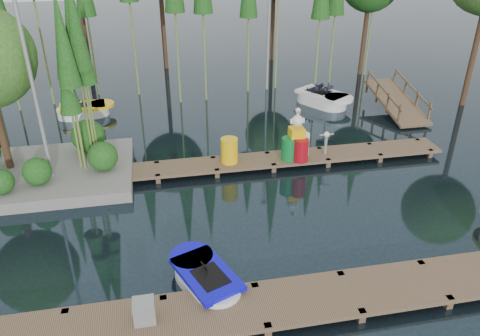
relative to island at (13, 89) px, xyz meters
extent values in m
plane|color=#1B2932|center=(6.30, -3.29, -3.18)|extent=(90.00, 90.00, 0.00)
cube|color=brown|center=(6.30, -7.79, -2.93)|extent=(18.00, 1.50, 0.10)
cube|color=brown|center=(2.00, -7.16, -3.13)|extent=(0.16, 0.16, 0.50)
cube|color=brown|center=(4.15, -7.16, -3.13)|extent=(0.16, 0.16, 0.50)
cube|color=brown|center=(6.30, -8.42, -3.13)|extent=(0.16, 0.16, 0.50)
cube|color=brown|center=(6.30, -7.16, -3.13)|extent=(0.16, 0.16, 0.50)
cube|color=brown|center=(8.45, -8.42, -3.13)|extent=(0.16, 0.16, 0.50)
cube|color=brown|center=(8.45, -7.16, -3.13)|extent=(0.16, 0.16, 0.50)
cube|color=brown|center=(10.60, -8.42, -3.13)|extent=(0.16, 0.16, 0.50)
cube|color=brown|center=(10.60, -7.16, -3.13)|extent=(0.16, 0.16, 0.50)
cube|color=brown|center=(7.30, -0.79, -2.93)|extent=(15.00, 1.20, 0.10)
cube|color=brown|center=(0.20, -1.27, -3.13)|extent=(0.16, 0.16, 0.50)
cube|color=brown|center=(0.20, -0.31, -3.13)|extent=(0.16, 0.16, 0.50)
cube|color=brown|center=(2.23, -1.27, -3.13)|extent=(0.16, 0.16, 0.50)
cube|color=brown|center=(2.23, -0.31, -3.13)|extent=(0.16, 0.16, 0.50)
cube|color=brown|center=(4.26, -1.27, -3.13)|extent=(0.16, 0.16, 0.50)
cube|color=brown|center=(4.26, -0.31, -3.13)|extent=(0.16, 0.16, 0.50)
cube|color=brown|center=(6.28, -1.27, -3.13)|extent=(0.16, 0.16, 0.50)
cube|color=brown|center=(6.28, -0.31, -3.13)|extent=(0.16, 0.16, 0.50)
cube|color=brown|center=(8.31, -1.27, -3.13)|extent=(0.16, 0.16, 0.50)
cube|color=brown|center=(8.31, -0.31, -3.13)|extent=(0.16, 0.16, 0.50)
cube|color=brown|center=(10.34, -1.27, -3.13)|extent=(0.16, 0.16, 0.50)
cube|color=brown|center=(10.34, -0.31, -3.13)|extent=(0.16, 0.16, 0.50)
cube|color=brown|center=(12.37, -1.27, -3.13)|extent=(0.16, 0.16, 0.50)
cube|color=brown|center=(12.37, -0.31, -3.13)|extent=(0.16, 0.16, 0.50)
cube|color=brown|center=(14.40, -1.27, -3.13)|extent=(0.16, 0.16, 0.50)
cube|color=brown|center=(14.40, -0.31, -3.13)|extent=(0.16, 0.16, 0.50)
cube|color=slate|center=(0.30, -0.29, -3.00)|extent=(6.20, 4.20, 0.42)
sphere|color=#22591C|center=(0.50, -1.29, -2.34)|extent=(0.90, 0.90, 0.90)
sphere|color=#22591C|center=(1.90, 0.91, -2.19)|extent=(1.20, 1.20, 1.20)
sphere|color=#22591C|center=(-0.50, -1.69, -2.39)|extent=(0.80, 0.80, 0.80)
sphere|color=#22591C|center=(2.50, -0.69, -2.29)|extent=(1.00, 1.00, 1.00)
cylinder|color=olive|center=(2.04, 0.27, -0.22)|extent=(0.07, 0.07, 5.93)
cone|color=#22591C|center=(2.04, 0.27, 1.86)|extent=(0.70, 0.70, 2.97)
cylinder|color=olive|center=(1.73, 0.11, -0.35)|extent=(0.07, 0.07, 5.66)
cone|color=#22591C|center=(1.73, 0.11, 1.63)|extent=(0.70, 0.70, 2.83)
cylinder|color=olive|center=(2.23, 0.30, -0.57)|extent=(0.07, 0.07, 5.22)
cone|color=#22591C|center=(2.23, 0.30, 1.26)|extent=(0.70, 0.70, 2.61)
cylinder|color=olive|center=(1.85, -0.51, -0.42)|extent=(0.07, 0.07, 5.53)
cone|color=#22591C|center=(1.85, -0.51, 1.52)|extent=(0.70, 0.70, 2.76)
cylinder|color=olive|center=(1.71, -0.39, -1.18)|extent=(0.07, 0.07, 4.01)
cone|color=#22591C|center=(1.71, -0.39, 0.23)|extent=(0.70, 0.70, 2.01)
cylinder|color=olive|center=(2.17, 0.16, -0.13)|extent=(0.07, 0.07, 6.11)
cone|color=#22591C|center=(2.17, 0.16, 2.01)|extent=(0.70, 0.70, 3.05)
cylinder|color=#3F291A|center=(19.04, 3.61, -0.15)|extent=(0.26, 0.26, 6.06)
cylinder|color=#3F291A|center=(16.28, 9.35, -0.67)|extent=(0.26, 0.26, 5.02)
cylinder|color=#3F291A|center=(12.04, 13.41, -0.53)|extent=(0.26, 0.26, 5.31)
cylinder|color=#3F291A|center=(5.30, 12.74, 0.05)|extent=(0.26, 0.26, 6.46)
cylinder|color=#3F291A|center=(0.88, 12.71, 0.24)|extent=(0.26, 0.26, 6.85)
cylinder|color=olive|center=(-1.86, 6.94, 0.55)|extent=(0.09, 0.09, 7.48)
cylinder|color=olive|center=(-0.41, 7.53, 1.65)|extent=(0.09, 0.09, 9.66)
cylinder|color=olive|center=(1.62, 8.54, 0.66)|extent=(0.09, 0.09, 7.69)
cylinder|color=olive|center=(3.67, 8.19, 1.31)|extent=(0.09, 0.09, 8.99)
cylinder|color=olive|center=(5.66, 6.58, 1.03)|extent=(0.09, 0.09, 8.44)
cylinder|color=olive|center=(6.95, 6.71, 0.93)|extent=(0.09, 0.09, 8.22)
cylinder|color=olive|center=(9.25, 7.58, 0.52)|extent=(0.09, 0.09, 7.41)
cylinder|color=olive|center=(12.54, 6.54, 0.52)|extent=(0.09, 0.09, 7.40)
cylinder|color=olive|center=(13.93, 8.13, 0.39)|extent=(0.09, 0.09, 7.14)
cylinder|color=gray|center=(0.80, -0.79, 0.32)|extent=(0.12, 0.12, 7.00)
cylinder|color=gray|center=(10.30, 7.71, 0.32)|extent=(0.12, 0.12, 7.00)
cube|color=brown|center=(15.30, 3.21, -2.63)|extent=(1.50, 3.94, 0.95)
cube|color=brown|center=(14.60, 1.61, -2.59)|extent=(0.08, 0.08, 0.90)
cube|color=brown|center=(14.60, 2.71, -2.48)|extent=(0.08, 0.08, 0.90)
cube|color=brown|center=(14.60, 3.81, -2.37)|extent=(0.08, 0.08, 0.90)
cube|color=brown|center=(14.60, 4.91, -2.26)|extent=(0.08, 0.08, 0.90)
cube|color=brown|center=(14.60, 3.21, -2.03)|extent=(0.06, 3.54, 0.83)
cube|color=brown|center=(16.00, 1.61, -2.59)|extent=(0.08, 0.08, 0.90)
cube|color=brown|center=(16.00, 2.71, -2.48)|extent=(0.08, 0.08, 0.90)
cube|color=brown|center=(16.00, 3.81, -2.37)|extent=(0.08, 0.08, 0.90)
cube|color=brown|center=(16.00, 4.91, -2.26)|extent=(0.08, 0.08, 0.90)
cube|color=brown|center=(16.00, 3.21, -2.03)|extent=(0.06, 3.54, 0.83)
cube|color=white|center=(5.21, -6.74, -3.00)|extent=(1.40, 1.41, 0.49)
cylinder|color=white|center=(5.01, -6.24, -3.00)|extent=(1.40, 1.40, 0.49)
cylinder|color=white|center=(5.41, -7.25, -3.00)|extent=(1.40, 1.40, 0.49)
cube|color=#0B08D6|center=(5.21, -6.74, -2.73)|extent=(1.71, 2.15, 0.13)
cylinder|color=#0B08D6|center=(4.92, -6.01, -2.73)|extent=(1.43, 1.43, 0.13)
cube|color=black|center=(5.28, -6.91, -2.69)|extent=(0.95, 1.07, 0.05)
torus|color=black|center=(5.16, -6.62, -2.56)|extent=(0.22, 0.28, 0.24)
cube|color=white|center=(1.17, 5.57, -3.00)|extent=(1.26, 1.26, 0.52)
cylinder|color=white|center=(1.74, 5.64, -3.00)|extent=(1.26, 1.26, 0.52)
cylinder|color=white|center=(0.61, 5.50, -3.00)|extent=(1.26, 1.26, 0.52)
cube|color=yellow|center=(1.17, 5.57, -2.71)|extent=(2.09, 1.38, 0.13)
cylinder|color=yellow|center=(2.00, 5.67, -2.71)|extent=(1.28, 1.28, 0.13)
cube|color=black|center=(0.99, 5.55, -2.67)|extent=(1.01, 0.81, 0.06)
torus|color=black|center=(1.31, 5.58, -2.52)|extent=(0.27, 0.17, 0.25)
imported|color=#1E1E2D|center=(0.94, 5.54, -2.44)|extent=(0.44, 0.35, 0.92)
cube|color=white|center=(12.33, 4.94, -2.96)|extent=(1.83, 1.84, 0.61)
cylinder|color=white|center=(12.69, 4.38, -2.96)|extent=(1.83, 1.83, 0.61)
cylinder|color=white|center=(11.97, 5.50, -2.96)|extent=(1.83, 1.83, 0.61)
cube|color=white|center=(12.33, 4.94, -2.63)|extent=(2.38, 2.66, 0.15)
cylinder|color=white|center=(12.85, 4.13, -2.63)|extent=(1.86, 1.86, 0.15)
cube|color=black|center=(12.21, 5.13, -2.58)|extent=(1.28, 1.36, 0.07)
torus|color=black|center=(12.42, 4.81, -2.41)|extent=(0.30, 0.34, 0.29)
imported|color=#1E1E2D|center=(12.18, 5.18, -2.36)|extent=(0.52, 0.55, 0.99)
imported|color=#1E1E2D|center=(12.71, 5.06, -2.42)|extent=(0.39, 0.43, 0.75)
cube|color=gray|center=(3.74, -7.79, -2.60)|extent=(0.46, 0.39, 0.56)
cylinder|color=yellow|center=(6.81, -0.79, -2.43)|extent=(0.60, 0.60, 0.90)
cylinder|color=#0C702C|center=(8.94, -0.98, -2.47)|extent=(0.55, 0.55, 0.83)
cylinder|color=white|center=(9.49, -0.71, -2.47)|extent=(0.55, 0.55, 0.83)
cylinder|color=#9E0B15|center=(9.31, -1.17, -2.47)|extent=(0.55, 0.55, 0.83)
cube|color=yellow|center=(9.22, -0.89, -1.89)|extent=(0.51, 0.51, 0.32)
sphere|color=white|center=(9.22, -0.89, -1.46)|extent=(0.41, 0.41, 0.41)
cylinder|color=white|center=(9.22, -0.89, -1.22)|extent=(0.09, 0.09, 0.28)
sphere|color=white|center=(9.22, -0.89, -1.07)|extent=(0.18, 0.18, 0.18)
cone|color=#FF9E0D|center=(9.22, -1.07, -1.09)|extent=(0.09, 0.28, 0.09)
cube|color=white|center=(9.22, -0.89, -1.46)|extent=(0.51, 0.06, 0.17)
cylinder|color=gray|center=(10.39, -0.79, -2.56)|extent=(0.11, 0.11, 0.65)
sphere|color=white|center=(10.39, -0.79, -2.12)|extent=(0.22, 0.22, 0.22)
cube|color=gray|center=(10.39, -0.79, -2.12)|extent=(0.54, 0.04, 0.04)
cone|color=#FF9E0D|center=(10.39, -0.92, -2.12)|extent=(0.04, 0.11, 0.04)
camera|label=1|loc=(4.33, -15.38, 4.75)|focal=35.00mm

